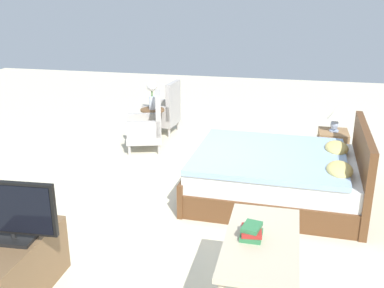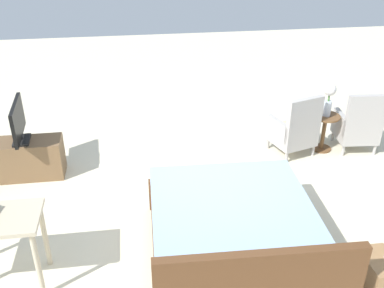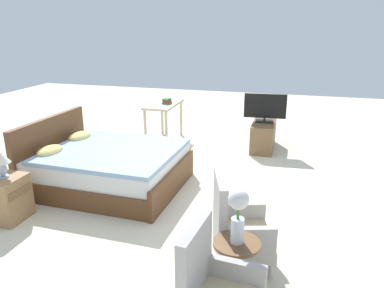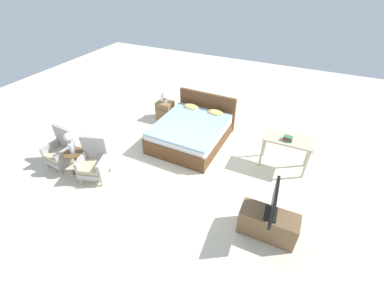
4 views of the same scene
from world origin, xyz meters
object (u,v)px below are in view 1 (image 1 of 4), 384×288
(tv_stand, at_px, (19,268))
(flower_vase, at_px, (152,92))
(armchair_by_window_right, at_px, (148,127))
(nightstand, at_px, (332,150))
(armchair_by_window_left, at_px, (164,112))
(side_table, at_px, (153,121))
(bed, at_px, (279,176))
(table_lamp, at_px, (335,117))
(vanity_desk, at_px, (261,254))
(tv_flatscreen, at_px, (10,211))
(book_stack, at_px, (251,232))

(tv_stand, bearing_deg, flower_vase, -178.03)
(armchair_by_window_right, relative_size, nightstand, 1.69)
(armchair_by_window_left, relative_size, armchair_by_window_right, 1.00)
(flower_vase, distance_m, tv_stand, 4.19)
(side_table, xyz_separation_m, nightstand, (0.62, 2.85, -0.07))
(bed, distance_m, armchair_by_window_left, 3.10)
(nightstand, height_order, tv_stand, nightstand)
(flower_vase, xyz_separation_m, table_lamp, (0.62, 2.85, -0.08))
(table_lamp, relative_size, vanity_desk, 0.32)
(side_table, height_order, flower_vase, flower_vase)
(bed, xyz_separation_m, table_lamp, (-1.19, 0.70, 0.46))
(armchair_by_window_left, distance_m, tv_stand, 4.63)
(armchair_by_window_left, bearing_deg, armchair_by_window_right, -0.15)
(bed, height_order, vanity_desk, bed)
(side_table, bearing_deg, flower_vase, 0.00)
(bed, bearing_deg, table_lamp, 149.70)
(armchair_by_window_right, bearing_deg, side_table, -172.29)
(armchair_by_window_left, xyz_separation_m, tv_flatscreen, (4.63, 0.08, 0.41))
(armchair_by_window_right, bearing_deg, nightstand, 86.87)
(vanity_desk, height_order, book_stack, book_stack)
(nightstand, xyz_separation_m, book_stack, (3.48, -0.83, 0.54))
(side_table, relative_size, table_lamp, 1.65)
(nightstand, relative_size, table_lamp, 1.65)
(side_table, bearing_deg, armchair_by_window_right, 7.71)
(tv_stand, xyz_separation_m, tv_flatscreen, (0.00, 0.00, 0.53))
(side_table, xyz_separation_m, vanity_desk, (4.11, 2.10, 0.31))
(bed, height_order, tv_flatscreen, tv_flatscreen)
(flower_vase, xyz_separation_m, tv_stand, (4.15, 0.14, -0.58))
(armchair_by_window_right, relative_size, vanity_desk, 0.88)
(armchair_by_window_right, xyz_separation_m, tv_flatscreen, (3.68, 0.08, 0.41))
(armchair_by_window_right, bearing_deg, armchair_by_window_left, 179.85)
(table_lamp, relative_size, tv_flatscreen, 0.43)
(bed, xyz_separation_m, side_table, (-1.81, -2.16, 0.04))
(armchair_by_window_right, height_order, tv_flatscreen, tv_flatscreen)
(side_table, relative_size, flower_vase, 1.14)
(nightstand, relative_size, tv_flatscreen, 0.71)
(armchair_by_window_left, height_order, flower_vase, flower_vase)
(tv_stand, bearing_deg, armchair_by_window_right, -178.76)
(nightstand, bearing_deg, table_lamp, 90.00)
(nightstand, distance_m, tv_flatscreen, 4.48)
(bed, height_order, book_stack, bed)
(armchair_by_window_left, relative_size, flower_vase, 1.93)
(tv_stand, bearing_deg, side_table, -178.03)
(flower_vase, bearing_deg, nightstand, 77.76)
(bed, distance_m, armchair_by_window_right, 2.49)
(nightstand, height_order, book_stack, book_stack)
(armchair_by_window_right, xyz_separation_m, side_table, (-0.47, -0.06, -0.03))
(nightstand, height_order, table_lamp, table_lamp)
(bed, bearing_deg, nightstand, 149.73)
(flower_vase, height_order, nightstand, flower_vase)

